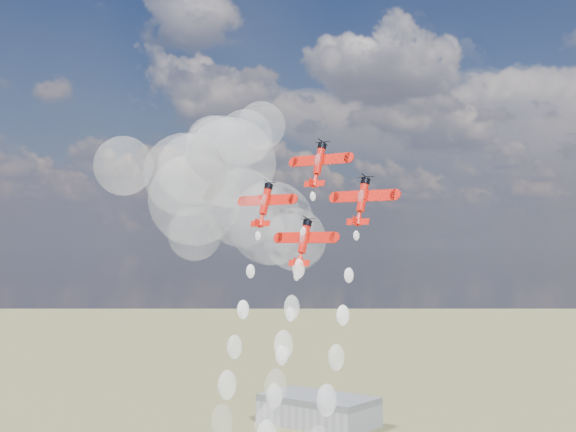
# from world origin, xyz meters

# --- Properties ---
(hangar) EXTENTS (50.00, 28.00, 13.00)m
(hangar) POSITION_xyz_m (-120.00, 180.00, 6.50)
(hangar) COLOR gray
(hangar) RESTS_ON ground
(plane_lead) EXTENTS (13.93, 5.84, 9.65)m
(plane_lead) POSITION_xyz_m (-6.16, 18.33, 97.54)
(plane_lead) COLOR red
(plane_lead) RESTS_ON ground
(plane_left) EXTENTS (13.93, 5.84, 9.65)m
(plane_left) POSITION_xyz_m (-18.24, 15.70, 89.50)
(plane_left) COLOR red
(plane_left) RESTS_ON ground
(plane_right) EXTENTS (13.93, 5.84, 9.65)m
(plane_right) POSITION_xyz_m (5.92, 15.70, 89.50)
(plane_right) COLOR red
(plane_right) RESTS_ON ground
(plane_slot) EXTENTS (13.93, 5.84, 9.65)m
(plane_slot) POSITION_xyz_m (-6.16, 13.07, 81.46)
(plane_slot) COLOR red
(plane_slot) RESTS_ON ground
(smoke_trail_lead) EXTENTS (5.10, 19.47, 54.18)m
(smoke_trail_lead) POSITION_xyz_m (-6.22, 2.75, 49.73)
(smoke_trail_lead) COLOR white
(smoke_trail_lead) RESTS_ON plane_lead
(drifted_smoke_cloud) EXTENTS (61.06, 37.03, 39.53)m
(drifted_smoke_cloud) POSITION_xyz_m (-41.24, 25.44, 95.62)
(drifted_smoke_cloud) COLOR white
(drifted_smoke_cloud) RESTS_ON ground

